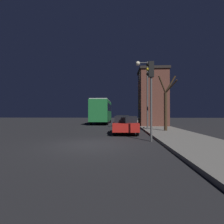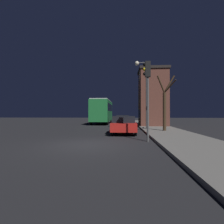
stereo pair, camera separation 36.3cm
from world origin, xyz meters
name	(u,v)px [view 2 (the right image)]	position (x,y,z in m)	size (l,w,h in m)	color
ground_plane	(86,145)	(0.00, 0.00, 0.00)	(120.00, 120.00, 0.00)	black
sidewalk	(195,144)	(5.47, 0.00, 0.08)	(3.57, 60.00, 0.15)	#605E59
brick_building	(153,97)	(5.52, 13.11, 3.67)	(3.51, 3.84, 6.99)	brown
streetlamp	(143,84)	(3.77, 7.78, 4.46)	(1.17, 0.40, 6.46)	#4C4C4C
traffic_light	(147,84)	(3.29, 1.20, 3.30)	(0.43, 0.24, 4.61)	#4C4C4C
bare_tree	(165,105)	(5.45, 6.25, 2.36)	(1.59, 1.00, 4.71)	#382819
bus	(102,110)	(-1.52, 18.56, 2.20)	(2.59, 9.03, 3.70)	#1E6B33
car_near_lane	(124,124)	(1.92, 5.03, 0.74)	(1.88, 4.05, 1.42)	#B21E19
car_mid_lane	(123,120)	(1.77, 14.08, 0.75)	(1.82, 4.35, 1.40)	olive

